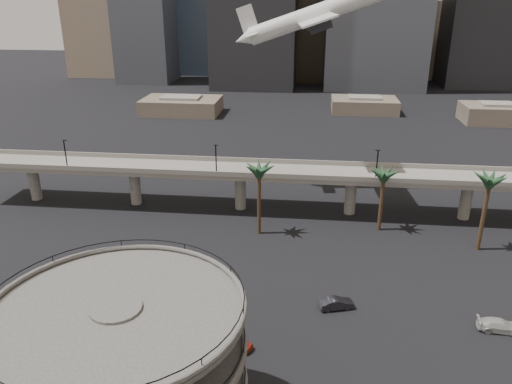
# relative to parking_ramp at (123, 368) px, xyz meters

# --- Properties ---
(parking_ramp) EXTENTS (22.20, 22.20, 17.35)m
(parking_ramp) POSITION_rel_parking_ramp_xyz_m (0.00, 0.00, 0.00)
(parking_ramp) COLOR #474542
(parking_ramp) RESTS_ON ground
(overpass) EXTENTS (130.00, 9.30, 14.70)m
(overpass) POSITION_rel_parking_ramp_xyz_m (13.00, 59.00, -2.50)
(overpass) COLOR slate
(overpass) RESTS_ON ground
(palm_trees) EXTENTS (42.40, 10.40, 14.00)m
(palm_trees) POSITION_rel_parking_ramp_xyz_m (27.02, 48.65, 1.59)
(palm_trees) COLOR #49311F
(palm_trees) RESTS_ON ground
(low_buildings) EXTENTS (135.00, 27.50, 6.80)m
(low_buildings) POSITION_rel_parking_ramp_xyz_m (19.89, 146.30, -6.97)
(low_buildings) COLOR brown
(low_buildings) RESTS_ON ground
(airborne_jet) EXTENTS (34.45, 30.88, 14.44)m
(airborne_jet) POSITION_rel_parking_ramp_xyz_m (15.93, 72.90, 27.21)
(airborne_jet) COLOR silver
(airborne_jet) RESTS_ON ground
(car_a) EXTENTS (4.92, 3.66, 1.56)m
(car_a) POSITION_rel_parking_ramp_xyz_m (7.48, 16.08, -9.06)
(car_a) COLOR #A52A17
(car_a) RESTS_ON ground
(car_b) EXTENTS (5.20, 3.10, 1.62)m
(car_b) POSITION_rel_parking_ramp_xyz_m (20.24, 25.70, -9.03)
(car_b) COLOR black
(car_b) RESTS_ON ground
(car_c) EXTENTS (5.76, 2.70, 1.62)m
(car_c) POSITION_rel_parking_ramp_xyz_m (41.10, 23.08, -9.02)
(car_c) COLOR beige
(car_c) RESTS_ON ground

